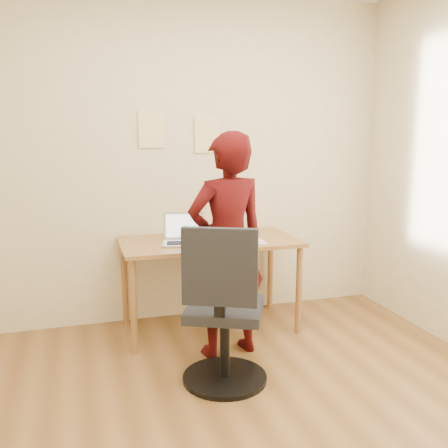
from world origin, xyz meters
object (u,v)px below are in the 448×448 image
object	(u,v)px
desk	(210,251)
laptop	(183,237)
office_chair	(223,318)
person	(227,246)
phone	(242,242)

from	to	relation	value
desk	laptop	distance (m)	0.26
laptop	office_chair	xyz separation A→B (m)	(0.05, -0.89, -0.34)
desk	person	bearing A→B (deg)	-90.09
desk	office_chair	distance (m)	0.96
phone	person	distance (m)	0.37
office_chair	phone	bearing A→B (deg)	87.91
desk	person	distance (m)	0.49
laptop	office_chair	world-z (taller)	office_chair
phone	office_chair	distance (m)	0.89
desk	office_chair	size ratio (longest dim) A/B	1.33
desk	phone	size ratio (longest dim) A/B	9.20
laptop	phone	size ratio (longest dim) A/B	2.43
desk	laptop	size ratio (longest dim) A/B	3.79
laptop	person	distance (m)	0.49
desk	office_chair	bearing A→B (deg)	-100.17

